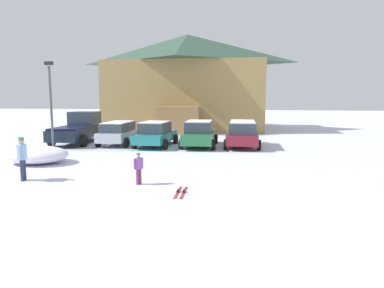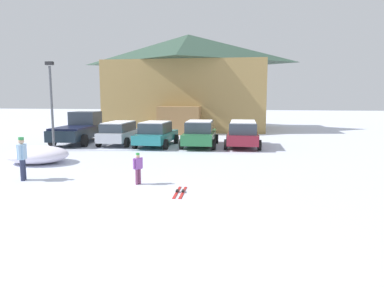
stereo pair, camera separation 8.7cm
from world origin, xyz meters
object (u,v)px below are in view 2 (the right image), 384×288
parked_teal_hatchback (156,134)px  lamp_post (51,101)px  ski_lodge (188,82)px  pair_of_skis (180,192)px  parked_silver_wagon (119,132)px  skier_child_in_purple_jacket (138,167)px  parked_maroon_van (243,133)px  pickup_truck (81,128)px  plowed_snow_pile (37,155)px  skier_adult_in_blue_parka (22,156)px  parked_green_coupe (200,133)px

parked_teal_hatchback → lamp_post: bearing=-151.4°
ski_lodge → pair_of_skis: bearing=-80.6°
parked_silver_wagon → skier_child_in_purple_jacket: size_ratio=3.59×
ski_lodge → pair_of_skis: ski_lodge is taller
parked_maroon_van → pickup_truck: size_ratio=0.76×
parked_maroon_van → pair_of_skis: (-1.84, -11.18, -0.88)m
ski_lodge → lamp_post: bearing=-107.9°
plowed_snow_pile → parked_teal_hatchback: bearing=57.9°
skier_adult_in_blue_parka → parked_maroon_van: bearing=52.2°
parked_silver_wagon → parked_green_coupe: bearing=0.1°
ski_lodge → skier_child_in_purple_jacket: bearing=-84.5°
parked_green_coupe → ski_lodge: bearing=103.3°
plowed_snow_pile → parked_green_coupe: bearing=44.7°
parked_green_coupe → lamp_post: bearing=-158.4°
ski_lodge → parked_green_coupe: size_ratio=3.31×
ski_lodge → parked_silver_wagon: bearing=-100.7°
parked_silver_wagon → pair_of_skis: 12.66m
parked_silver_wagon → pickup_truck: (-3.06, 0.58, 0.15)m
parked_green_coupe → skier_adult_in_blue_parka: bearing=-117.8°
skier_child_in_purple_jacket → plowed_snow_pile: skier_child_in_purple_jacket is taller
parked_teal_hatchback → parked_maroon_van: 5.61m
lamp_post → pair_of_skis: bearing=-39.6°
ski_lodge → skier_adult_in_blue_parka: 23.54m
parked_teal_hatchback → lamp_post: lamp_post is taller
parked_maroon_van → plowed_snow_pile: size_ratio=1.51×
skier_adult_in_blue_parka → plowed_snow_pile: 3.69m
skier_child_in_purple_jacket → pair_of_skis: skier_child_in_purple_jacket is taller
pickup_truck → plowed_snow_pile: 7.67m
skier_child_in_purple_jacket → parked_silver_wagon: bearing=115.0°
parked_silver_wagon → pickup_truck: pickup_truck is taller
skier_child_in_purple_jacket → pair_of_skis: (1.73, -0.84, -0.64)m
parked_teal_hatchback → parked_green_coupe: 2.86m
parked_teal_hatchback → skier_child_in_purple_jacket: 9.95m
pickup_truck → pair_of_skis: (9.47, -11.47, -0.97)m
parked_silver_wagon → plowed_snow_pile: 7.06m
parked_maroon_van → pair_of_skis: 11.37m
parked_green_coupe → skier_child_in_purple_jacket: bearing=-94.7°
parked_silver_wagon → skier_adult_in_blue_parka: size_ratio=2.50×
skier_child_in_purple_jacket → parked_green_coupe: bearing=85.3°
ski_lodge → plowed_snow_pile: 20.67m
pickup_truck → plowed_snow_pile: bearing=-78.0°
plowed_snow_pile → pair_of_skis: bearing=-26.9°
parked_maroon_van → skier_adult_in_blue_parka: size_ratio=2.75×
parked_silver_wagon → pair_of_skis: parked_silver_wagon is taller
parked_teal_hatchback → skier_child_in_purple_jacket: bearing=-78.4°
parked_green_coupe → lamp_post: lamp_post is taller
parked_silver_wagon → skier_child_in_purple_jacket: 11.08m
parked_maroon_van → plowed_snow_pile: bearing=-143.5°
ski_lodge → pair_of_skis: (3.96, -23.82, -4.75)m
ski_lodge → lamp_post: size_ratio=3.05×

